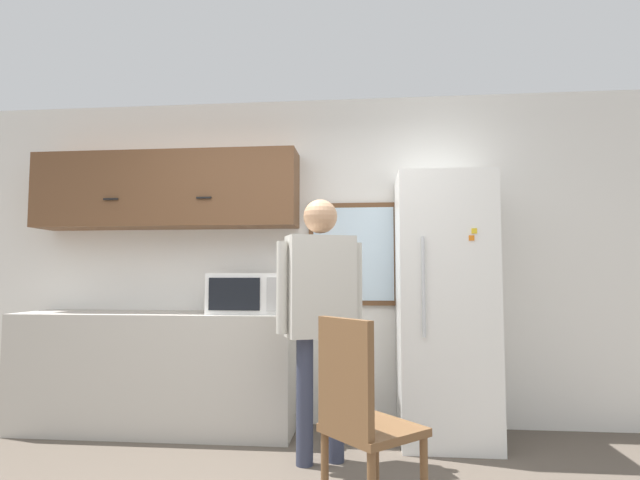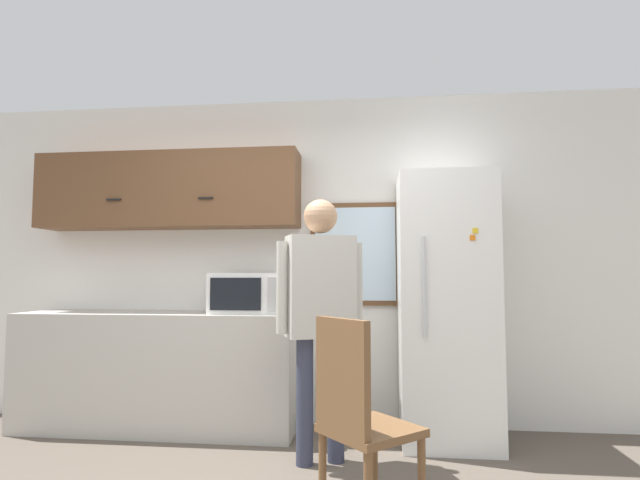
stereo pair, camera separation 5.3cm
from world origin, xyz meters
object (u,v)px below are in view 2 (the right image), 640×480
at_px(refrigerator, 446,307).
at_px(chair, 358,413).
at_px(microwave, 249,293).
at_px(person, 320,300).

bearing_deg(refrigerator, chair, -114.79).
relative_size(microwave, chair, 0.55).
height_order(microwave, refrigerator, refrigerator).
xyz_separation_m(microwave, refrigerator, (1.50, -0.04, -0.09)).
bearing_deg(microwave, refrigerator, -1.67).
height_order(microwave, chair, microwave).
distance_m(refrigerator, chair, 1.51).
height_order(microwave, person, person).
distance_m(person, chair, 0.98).
height_order(person, chair, person).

